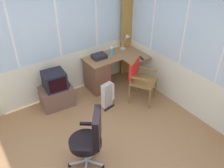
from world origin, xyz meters
name	(u,v)px	position (x,y,z in m)	size (l,w,h in m)	color
ground	(97,161)	(0.00, 0.00, -0.03)	(5.35, 5.07, 0.06)	#966C45
north_window_panel	(37,40)	(0.00, 2.07, 1.35)	(4.35, 0.07, 2.71)	silver
east_window_panel	(202,50)	(2.21, 0.00, 1.35)	(0.07, 4.07, 2.71)	silver
curtain_corner	(127,23)	(2.08, 1.94, 1.30)	(0.31, 0.07, 2.61)	olive
desk	(100,73)	(1.16, 1.71, 0.41)	(1.30, 0.87, 0.75)	olive
desk_lamp	(127,39)	(1.97, 1.79, 0.98)	(0.24, 0.20, 0.36)	#B2B7BC
tv_remote	(141,58)	(1.93, 1.22, 0.76)	(0.04, 0.15, 0.02)	black
spray_bottle	(112,50)	(1.51, 1.75, 0.85)	(0.06, 0.06, 0.22)	#3EB0DF
paper_tray	(99,56)	(1.18, 1.76, 0.79)	(0.30, 0.23, 0.09)	#23222B
wooden_armchair	(138,75)	(1.59, 0.91, 0.59)	(0.66, 0.66, 0.92)	brown
office_chair	(90,137)	(-0.09, 0.01, 0.58)	(0.60, 0.61, 1.03)	#B7B7BF
tv_on_stand	(56,91)	(0.09, 1.69, 0.35)	(0.68, 0.49, 0.80)	brown
space_heater	(108,95)	(0.92, 1.04, 0.29)	(0.32, 0.21, 0.58)	silver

